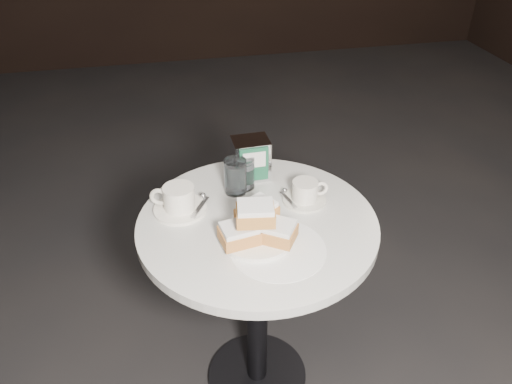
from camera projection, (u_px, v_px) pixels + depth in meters
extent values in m
plane|color=black|center=(257.00, 378.00, 1.87)|extent=(7.00, 7.00, 0.00)
cylinder|color=black|center=(257.00, 375.00, 1.86)|extent=(0.36, 0.36, 0.03)
cylinder|color=black|center=(257.00, 310.00, 1.66)|extent=(0.07, 0.07, 0.70)
cylinder|color=white|center=(257.00, 224.00, 1.45)|extent=(0.70, 0.70, 0.03)
cylinder|color=white|center=(278.00, 249.00, 1.34)|extent=(0.31, 0.31, 0.00)
cylinder|color=white|center=(256.00, 237.00, 1.37)|extent=(0.23, 0.23, 0.01)
cube|color=#C9803D|center=(239.00, 236.00, 1.33)|extent=(0.11, 0.10, 0.04)
cube|color=white|center=(239.00, 228.00, 1.32)|extent=(0.10, 0.09, 0.01)
cube|color=#C17D3B|center=(277.00, 233.00, 1.34)|extent=(0.13, 0.12, 0.04)
cube|color=white|center=(277.00, 225.00, 1.33)|extent=(0.12, 0.11, 0.01)
cube|color=#CF873F|center=(257.00, 213.00, 1.36)|extent=(0.13, 0.12, 0.04)
cube|color=white|center=(257.00, 206.00, 1.35)|extent=(0.12, 0.11, 0.01)
cube|color=#C6843D|center=(255.00, 215.00, 1.30)|extent=(0.11, 0.09, 0.04)
cube|color=white|center=(255.00, 207.00, 1.29)|extent=(0.10, 0.09, 0.01)
cylinder|color=white|center=(180.00, 209.00, 1.48)|extent=(0.19, 0.19, 0.01)
cylinder|color=white|center=(179.00, 198.00, 1.46)|extent=(0.11, 0.11, 0.07)
cylinder|color=#8C6B4C|center=(178.00, 189.00, 1.44)|extent=(0.10, 0.10, 0.00)
torus|color=beige|center=(159.00, 197.00, 1.46)|extent=(0.06, 0.03, 0.06)
cube|color=silver|center=(200.00, 207.00, 1.47)|extent=(0.07, 0.10, 0.00)
sphere|color=silver|center=(203.00, 196.00, 1.52)|extent=(0.02, 0.02, 0.02)
cylinder|color=beige|center=(304.00, 200.00, 1.52)|extent=(0.14, 0.14, 0.01)
cylinder|color=silver|center=(305.00, 190.00, 1.50)|extent=(0.08, 0.08, 0.06)
cylinder|color=#8A644B|center=(305.00, 184.00, 1.49)|extent=(0.07, 0.07, 0.00)
torus|color=silver|center=(321.00, 189.00, 1.51)|extent=(0.05, 0.01, 0.05)
cube|color=silver|center=(288.00, 200.00, 1.51)|extent=(0.03, 0.09, 0.00)
sphere|color=#ADADB1|center=(285.00, 190.00, 1.55)|extent=(0.02, 0.02, 0.02)
cylinder|color=white|center=(235.00, 176.00, 1.54)|extent=(0.08, 0.08, 0.11)
cylinder|color=white|center=(235.00, 177.00, 1.54)|extent=(0.07, 0.07, 0.10)
cylinder|color=silver|center=(244.00, 173.00, 1.56)|extent=(0.07, 0.07, 0.10)
cylinder|color=white|center=(244.00, 174.00, 1.56)|extent=(0.06, 0.06, 0.09)
cube|color=silver|center=(251.00, 158.00, 1.60)|extent=(0.12, 0.09, 0.13)
cube|color=#19573A|center=(254.00, 165.00, 1.56)|extent=(0.09, 0.01, 0.12)
cube|color=white|center=(254.00, 160.00, 1.55)|extent=(0.07, 0.00, 0.05)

